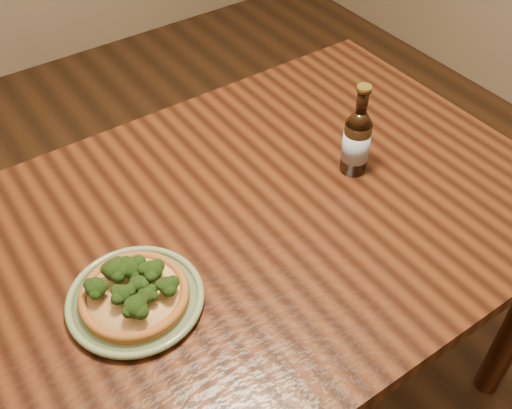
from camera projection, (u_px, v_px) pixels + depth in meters
table at (199, 273)px, 1.27m from camera, size 1.60×0.90×0.75m
plate at (135, 299)px, 1.10m from camera, size 0.25×0.25×0.02m
pizza at (134, 292)px, 1.08m from camera, size 0.20×0.20×0.07m
beer_bottle at (357, 141)px, 1.31m from camera, size 0.06×0.06×0.22m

